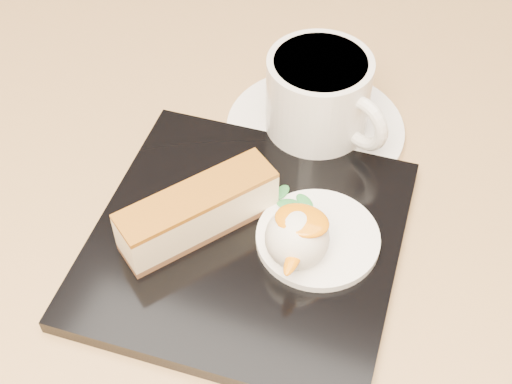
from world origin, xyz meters
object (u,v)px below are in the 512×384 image
at_px(ice_cream_scoop, 297,238).
at_px(cheesecake, 198,211).
at_px(table, 212,339).
at_px(saucer, 315,130).
at_px(coffee_cup, 320,95).
at_px(dessert_plate, 246,241).

bearing_deg(ice_cream_scoop, cheesecake, 180.00).
relative_size(table, saucer, 5.33).
bearing_deg(table, saucer, 71.50).
xyz_separation_m(table, cheesecake, (-0.00, -0.00, 0.19)).
xyz_separation_m(ice_cream_scoop, coffee_cup, (-0.03, 0.14, 0.01)).
bearing_deg(ice_cream_scoop, dessert_plate, 172.87).
bearing_deg(cheesecake, table, 20.35).
xyz_separation_m(dessert_plate, cheesecake, (-0.03, -0.00, 0.03)).
relative_size(table, ice_cream_scoop, 17.78).
bearing_deg(saucer, cheesecake, -108.45).
bearing_deg(saucer, dessert_plate, -94.60).
xyz_separation_m(table, coffee_cup, (0.05, 0.13, 0.20)).
relative_size(cheesecake, coffee_cup, 1.06).
height_order(dessert_plate, coffee_cup, coffee_cup).
distance_m(ice_cream_scoop, coffee_cup, 0.14).
xyz_separation_m(saucer, coffee_cup, (0.00, -0.00, 0.04)).
bearing_deg(saucer, table, -108.50).
height_order(dessert_plate, cheesecake, cheesecake).
relative_size(dessert_plate, ice_cream_scoop, 4.89).
xyz_separation_m(ice_cream_scoop, saucer, (-0.03, 0.14, -0.03)).
bearing_deg(dessert_plate, saucer, 85.40).
xyz_separation_m(table, saucer, (0.04, 0.13, 0.16)).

